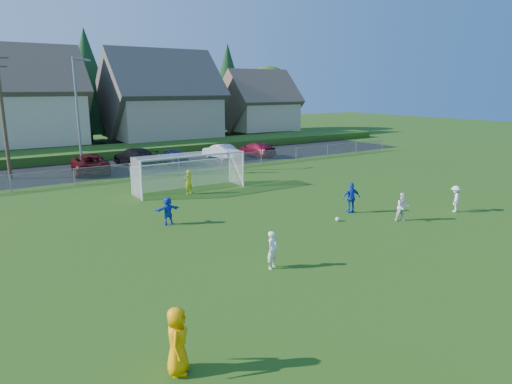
# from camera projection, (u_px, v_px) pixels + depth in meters

# --- Properties ---
(ground) EXTENTS (160.00, 160.00, 0.00)m
(ground) POSITION_uv_depth(u_px,v_px,m) (371.00, 265.00, 17.71)
(ground) COLOR #193D0C
(ground) RESTS_ON ground
(asphalt_lot) EXTENTS (60.00, 60.00, 0.00)m
(asphalt_lot) POSITION_uv_depth(u_px,v_px,m) (132.00, 166.00, 39.92)
(asphalt_lot) COLOR black
(asphalt_lot) RESTS_ON ground
(grass_embankment) EXTENTS (70.00, 6.00, 0.80)m
(grass_embankment) POSITION_uv_depth(u_px,v_px,m) (106.00, 152.00, 45.89)
(grass_embankment) COLOR #1E420F
(grass_embankment) RESTS_ON ground
(soccer_ball) EXTENTS (0.22, 0.22, 0.22)m
(soccer_ball) POSITION_uv_depth(u_px,v_px,m) (337.00, 219.00, 23.51)
(soccer_ball) COLOR white
(soccer_ball) RESTS_ON ground
(referee) EXTENTS (0.90, 0.99, 1.70)m
(referee) POSITION_uv_depth(u_px,v_px,m) (177.00, 341.00, 10.88)
(referee) COLOR #FF9F05
(referee) RESTS_ON ground
(player_white_a) EXTENTS (0.63, 0.55, 1.46)m
(player_white_a) POSITION_uv_depth(u_px,v_px,m) (272.00, 250.00, 17.30)
(player_white_a) COLOR white
(player_white_a) RESTS_ON ground
(player_white_b) EXTENTS (0.88, 0.80, 1.49)m
(player_white_b) POSITION_uv_depth(u_px,v_px,m) (403.00, 207.00, 23.40)
(player_white_b) COLOR white
(player_white_b) RESTS_ON ground
(player_white_c) EXTENTS (1.09, 0.94, 1.47)m
(player_white_c) POSITION_uv_depth(u_px,v_px,m) (455.00, 199.00, 25.18)
(player_white_c) COLOR white
(player_white_c) RESTS_ON ground
(player_blue_a) EXTENTS (1.08, 0.74, 1.70)m
(player_blue_a) POSITION_uv_depth(u_px,v_px,m) (351.00, 198.00, 24.97)
(player_blue_a) COLOR blue
(player_blue_a) RESTS_ON ground
(player_blue_b) EXTENTS (1.33, 0.45, 1.42)m
(player_blue_b) POSITION_uv_depth(u_px,v_px,m) (168.00, 211.00, 22.86)
(player_blue_b) COLOR blue
(player_blue_b) RESTS_ON ground
(goalkeeper) EXTENTS (0.66, 0.53, 1.58)m
(goalkeeper) POSITION_uv_depth(u_px,v_px,m) (188.00, 182.00, 29.38)
(goalkeeper) COLOR yellow
(goalkeeper) RESTS_ON ground
(car_c) EXTENTS (3.29, 5.87, 1.55)m
(car_c) POSITION_uv_depth(u_px,v_px,m) (90.00, 163.00, 36.62)
(car_c) COLOR #4C080B
(car_c) RESTS_ON ground
(car_d) EXTENTS (2.70, 5.53, 1.55)m
(car_d) POSITION_uv_depth(u_px,v_px,m) (135.00, 157.00, 40.15)
(car_d) COLOR black
(car_d) RESTS_ON ground
(car_e) EXTENTS (1.67, 4.03, 1.37)m
(car_e) POSITION_uv_depth(u_px,v_px,m) (172.00, 156.00, 41.07)
(car_e) COLOR #132143
(car_e) RESTS_ON ground
(car_f) EXTENTS (1.97, 4.31, 1.37)m
(car_f) POSITION_uv_depth(u_px,v_px,m) (220.00, 151.00, 44.21)
(car_f) COLOR silver
(car_f) RESTS_ON ground
(car_g) EXTENTS (2.52, 4.95, 1.38)m
(car_g) POSITION_uv_depth(u_px,v_px,m) (255.00, 149.00, 45.50)
(car_g) COLOR maroon
(car_g) RESTS_ON ground
(soccer_goal) EXTENTS (7.42, 1.90, 2.50)m
(soccer_goal) POSITION_uv_depth(u_px,v_px,m) (188.00, 166.00, 30.31)
(soccer_goal) COLOR white
(soccer_goal) RESTS_ON ground
(chainlink_fence) EXTENTS (52.06, 0.06, 1.20)m
(chainlink_fence) POSITION_uv_depth(u_px,v_px,m) (155.00, 168.00, 35.34)
(chainlink_fence) COLOR gray
(chainlink_fence) RESTS_ON ground
(streetlight) EXTENTS (1.38, 0.18, 9.00)m
(streetlight) POSITION_uv_depth(u_px,v_px,m) (78.00, 112.00, 35.20)
(streetlight) COLOR slate
(streetlight) RESTS_ON ground
(utility_pole) EXTENTS (1.60, 0.26, 10.00)m
(utility_pole) POSITION_uv_depth(u_px,v_px,m) (2.00, 110.00, 33.19)
(utility_pole) COLOR #473321
(utility_pole) RESTS_ON ground
(houses_row) EXTENTS (53.90, 11.45, 13.27)m
(houses_row) POSITION_uv_depth(u_px,v_px,m) (100.00, 82.00, 51.44)
(houses_row) COLOR tan
(houses_row) RESTS_ON ground
(tree_row) EXTENTS (65.98, 12.36, 13.80)m
(tree_row) POSITION_uv_depth(u_px,v_px,m) (78.00, 86.00, 56.09)
(tree_row) COLOR #382616
(tree_row) RESTS_ON ground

